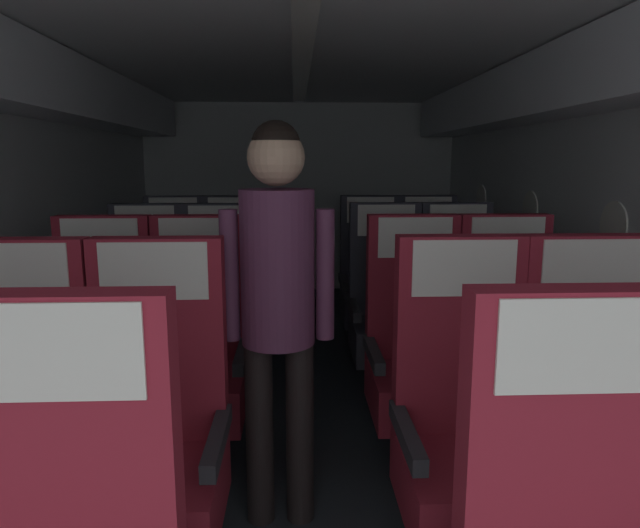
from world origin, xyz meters
TOP-DOWN VIEW (x-y plane):
  - ground at (0.00, 3.34)m, footprint 3.68×7.08m
  - fuselage_shell at (0.00, 3.60)m, footprint 3.56×6.73m
  - seat_b_left_window at (-1.00, 2.15)m, footprint 0.49×0.52m
  - seat_b_left_aisle at (-0.53, 2.16)m, footprint 0.49×0.52m
  - seat_b_right_aisle at (1.00, 2.16)m, footprint 0.49×0.52m
  - seat_b_right_window at (0.54, 2.17)m, footprint 0.49×0.52m
  - seat_c_left_window at (-1.00, 3.00)m, footprint 0.49×0.52m
  - seat_c_left_aisle at (-0.53, 3.00)m, footprint 0.49×0.52m
  - seat_c_right_aisle at (1.01, 2.98)m, footprint 0.49×0.52m
  - seat_c_right_window at (0.54, 2.99)m, footprint 0.49×0.52m
  - seat_d_left_window at (-0.99, 3.82)m, footprint 0.49×0.52m
  - seat_d_left_aisle at (-0.53, 3.81)m, footprint 0.49×0.52m
  - seat_d_right_aisle at (1.00, 3.83)m, footprint 0.49×0.52m
  - seat_d_right_window at (0.53, 3.83)m, footprint 0.49×0.52m
  - seat_e_left_window at (-0.99, 4.66)m, footprint 0.49×0.52m
  - seat_e_left_aisle at (-0.54, 4.65)m, footprint 0.49×0.52m
  - seat_e_right_aisle at (1.00, 4.65)m, footprint 0.49×0.52m
  - seat_e_right_window at (0.54, 4.64)m, footprint 0.49×0.52m
  - flight_attendant at (-0.12, 2.43)m, footprint 0.43×0.28m

SIDE VIEW (x-z plane):
  - ground at x=0.00m, z-range -0.02..0.00m
  - seat_b_left_window at x=-1.00m, z-range -0.10..1.07m
  - seat_b_left_aisle at x=-0.53m, z-range -0.10..1.07m
  - seat_b_right_aisle at x=1.00m, z-range -0.10..1.07m
  - seat_b_right_window at x=0.54m, z-range -0.10..1.07m
  - seat_c_left_window at x=-1.00m, z-range -0.10..1.07m
  - seat_c_left_aisle at x=-0.53m, z-range -0.10..1.07m
  - seat_c_right_aisle at x=1.01m, z-range -0.10..1.07m
  - seat_c_right_window at x=0.54m, z-range -0.10..1.07m
  - seat_d_left_window at x=-0.99m, z-range -0.10..1.07m
  - seat_d_left_aisle at x=-0.53m, z-range -0.10..1.07m
  - seat_d_right_aisle at x=1.00m, z-range -0.10..1.07m
  - seat_d_right_window at x=0.53m, z-range -0.10..1.07m
  - seat_e_left_window at x=-0.99m, z-range -0.10..1.07m
  - seat_e_left_aisle at x=-0.54m, z-range -0.10..1.07m
  - seat_e_right_aisle at x=1.00m, z-range -0.10..1.07m
  - seat_e_right_window at x=0.54m, z-range -0.10..1.07m
  - flight_attendant at x=-0.12m, z-range 0.18..1.76m
  - fuselage_shell at x=0.00m, z-range 0.49..2.63m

